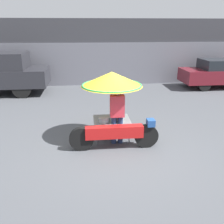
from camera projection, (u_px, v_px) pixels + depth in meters
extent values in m
plane|color=#4C4F54|center=(119.00, 148.00, 6.70)|extent=(36.00, 36.00, 0.00)
cube|color=#38383D|center=(99.00, 51.00, 14.36)|extent=(28.00, 2.00, 3.49)
cube|color=slate|center=(101.00, 64.00, 13.59)|extent=(23.80, 0.06, 2.27)
cylinder|color=black|center=(146.00, 136.00, 6.67)|extent=(0.64, 0.14, 0.64)
cylinder|color=black|center=(81.00, 139.00, 6.50)|extent=(0.64, 0.14, 0.64)
cube|color=red|center=(114.00, 132.00, 6.53)|extent=(1.52, 0.24, 0.32)
cube|color=#234C93|center=(151.00, 123.00, 6.56)|extent=(0.20, 0.24, 0.18)
cylinder|color=black|center=(111.00, 126.00, 7.45)|extent=(0.58, 0.14, 0.58)
cylinder|color=#515156|center=(129.00, 135.00, 6.85)|extent=(0.03, 0.03, 0.56)
cylinder|color=#515156|center=(125.00, 124.00, 7.60)|extent=(0.03, 0.03, 0.56)
cylinder|color=#515156|center=(97.00, 136.00, 6.76)|extent=(0.03, 0.03, 0.56)
cylinder|color=#515156|center=(96.00, 125.00, 7.51)|extent=(0.03, 0.03, 0.56)
cube|color=gray|center=(112.00, 120.00, 7.09)|extent=(1.03, 0.94, 0.02)
cylinder|color=#B2B2B7|center=(112.00, 103.00, 6.92)|extent=(0.03, 0.03, 0.98)
cone|color=yellow|center=(112.00, 79.00, 6.70)|extent=(1.67, 1.67, 0.38)
torus|color=green|center=(112.00, 85.00, 6.76)|extent=(1.64, 1.64, 0.05)
cylinder|color=#939399|center=(104.00, 120.00, 6.88)|extent=(0.31, 0.31, 0.14)
cylinder|color=#939399|center=(119.00, 118.00, 6.94)|extent=(0.26, 0.26, 0.20)
cylinder|color=#1E936B|center=(120.00, 113.00, 7.32)|extent=(0.21, 0.21, 0.20)
cylinder|color=navy|center=(114.00, 130.00, 6.87)|extent=(0.14, 0.14, 0.79)
cylinder|color=navy|center=(120.00, 130.00, 6.89)|extent=(0.14, 0.14, 0.79)
cube|color=#C13847|center=(117.00, 106.00, 6.66)|extent=(0.38, 0.22, 0.59)
sphere|color=tan|center=(117.00, 91.00, 6.53)|extent=(0.21, 0.21, 0.21)
cylinder|color=black|center=(205.00, 85.00, 12.48)|extent=(0.62, 0.20, 0.62)
cylinder|color=black|center=(193.00, 79.00, 13.80)|extent=(0.62, 0.20, 0.62)
cube|color=#1E2328|center=(223.00, 64.00, 12.96)|extent=(2.22, 1.45, 0.50)
cylinder|color=black|center=(22.00, 89.00, 11.27)|extent=(0.84, 0.24, 0.84)
cylinder|color=black|center=(29.00, 81.00, 12.78)|extent=(0.84, 0.24, 0.84)
cube|color=#28282D|center=(6.00, 61.00, 11.57)|extent=(1.85, 1.74, 0.75)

